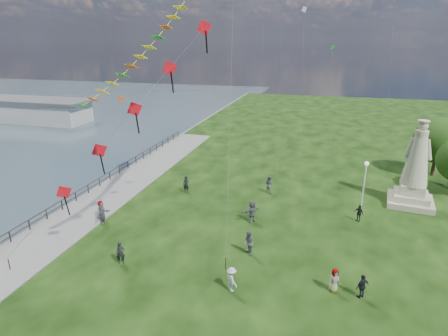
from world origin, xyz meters
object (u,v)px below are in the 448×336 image
(person_4, at_px, (334,280))
(person_9, at_px, (359,213))
(person_6, at_px, (186,184))
(person_7, at_px, (269,184))
(person_11, at_px, (252,212))
(person_0, at_px, (120,253))
(person_3, at_px, (362,286))
(person_5, at_px, (103,214))
(statue, at_px, (415,174))
(person_10, at_px, (101,210))
(lamppost, at_px, (365,174))
(person_2, at_px, (232,279))
(pier_pavilion, at_px, (20,109))
(person_1, at_px, (248,243))

(person_4, height_order, person_9, person_4)
(person_9, bearing_deg, person_6, -148.29)
(person_7, height_order, person_9, person_7)
(person_11, bearing_deg, person_0, -0.87)
(person_3, bearing_deg, person_5, -53.86)
(statue, height_order, person_10, statue)
(person_5, bearing_deg, person_11, -66.02)
(person_0, bearing_deg, lamppost, 11.92)
(person_3, distance_m, person_5, 20.93)
(person_2, height_order, person_5, person_5)
(person_0, relative_size, person_2, 1.01)
(pier_pavilion, xyz_separation_m, person_2, (53.43, -41.07, -1.03))
(statue, bearing_deg, person_11, -143.87)
(pier_pavilion, xyz_separation_m, statue, (66.54, -24.06, 1.20))
(person_5, height_order, person_10, person_5)
(person_3, xyz_separation_m, person_6, (-16.05, 12.58, 0.09))
(statue, xyz_separation_m, lamppost, (-4.43, -1.51, 0.10))
(lamppost, bearing_deg, person_7, 175.06)
(pier_pavilion, distance_m, person_3, 72.87)
(lamppost, height_order, person_11, lamppost)
(statue, relative_size, lamppost, 1.85)
(pier_pavilion, bearing_deg, lamppost, -22.38)
(person_7, xyz_separation_m, person_10, (-13.12, -9.70, -0.11))
(person_1, distance_m, person_2, 4.30)
(person_7, height_order, person_10, person_7)
(statue, relative_size, person_10, 5.12)
(person_4, xyz_separation_m, person_11, (-6.73, 7.83, 0.17))
(person_0, xyz_separation_m, person_4, (14.25, 0.75, -0.02))
(statue, relative_size, person_2, 4.98)
(pier_pavilion, distance_m, person_5, 53.83)
(statue, bearing_deg, person_3, -101.83)
(person_4, bearing_deg, person_0, 150.51)
(person_6, bearing_deg, person_1, -45.56)
(person_2, height_order, person_9, person_2)
(person_0, xyz_separation_m, person_7, (7.90, 15.42, 0.08))
(person_2, height_order, person_6, person_6)
(statue, bearing_deg, person_7, -169.59)
(person_4, distance_m, person_6, 19.05)
(person_4, bearing_deg, pier_pavilion, 113.95)
(person_3, distance_m, person_10, 21.70)
(lamppost, height_order, person_9, lamppost)
(statue, xyz_separation_m, person_3, (-5.38, -15.56, -2.25))
(person_4, relative_size, person_11, 0.82)
(lamppost, distance_m, person_6, 17.22)
(person_9, bearing_deg, person_3, -53.78)
(person_11, bearing_deg, pier_pavilion, -80.59)
(person_7, bearing_deg, person_6, 44.63)
(person_11, bearing_deg, person_7, -142.89)
(lamppost, relative_size, person_2, 2.69)
(person_4, xyz_separation_m, person_6, (-14.43, 12.43, 0.09))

